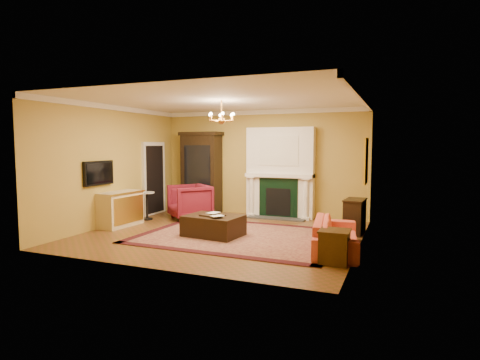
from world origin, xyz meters
The scene contains 26 objects.
floor centered at (0.00, 0.00, -0.01)m, with size 6.00×5.50×0.02m, color brown.
ceiling centered at (0.00, 0.00, 3.01)m, with size 6.00×5.50×0.02m, color silver.
wall_back centered at (0.00, 2.76, 1.50)m, with size 6.00×0.02×3.00m, color #B1933F.
wall_front centered at (0.00, -2.76, 1.50)m, with size 6.00×0.02×3.00m, color #B1933F.
wall_left centered at (-3.01, 0.00, 1.50)m, with size 0.02×5.50×3.00m, color #B1933F.
wall_right centered at (3.01, 0.00, 1.50)m, with size 0.02×5.50×3.00m, color #B1933F.
fireplace centered at (0.60, 2.57, 1.19)m, with size 1.90×0.70×2.50m.
crown_molding centered at (0.00, 0.96, 2.94)m, with size 6.00×5.50×0.12m.
doorway centered at (-2.95, 1.70, 1.05)m, with size 0.08×1.05×2.10m.
tv_panel centered at (-2.95, -0.60, 1.35)m, with size 0.09×0.95×0.58m.
gilt_mirror centered at (2.97, 1.40, 1.65)m, with size 0.06×0.76×1.05m.
chandelier centered at (0.00, 0.00, 2.61)m, with size 0.63×0.55×0.53m.
oriental_rug centered at (0.46, -0.08, 0.01)m, with size 4.30×3.22×0.02m, color #450E1B.
china_cabinet centered at (-1.81, 2.49, 1.15)m, with size 1.15×0.52×2.30m, color black.
wingback_armchair centered at (-1.60, 1.39, 0.52)m, with size 1.00×0.94×1.03m, color maroon.
pedestal_table centered at (-2.61, 0.83, 0.44)m, with size 0.42×0.42×0.76m.
commode centered at (-2.73, -0.13, 0.43)m, with size 0.55×1.16×0.86m, color beige.
coral_sofa centered at (2.61, -0.47, 0.40)m, with size 2.05×0.60×0.80m, color #DB5645.
end_table centered at (2.72, -1.33, 0.28)m, with size 0.47×0.47×0.55m, color #35200E.
console_table centered at (2.78, 1.17, 0.38)m, with size 0.39×0.69×0.77m, color black.
leather_ottoman centered at (-0.08, -0.27, 0.24)m, with size 1.21×0.88×0.45m, color black.
ottoman_tray centered at (-0.07, -0.33, 0.48)m, with size 0.47×0.37×0.03m, color black.
book_a centered at (-0.21, -0.21, 0.64)m, with size 0.21×0.03×0.29m, color gray.
book_b centered at (0.06, -0.46, 0.63)m, with size 0.19×0.02×0.26m, color gray.
topiary_left centered at (-0.15, 2.53, 1.47)m, with size 0.16×0.16×0.43m.
topiary_right centered at (1.25, 2.53, 1.49)m, with size 0.18×0.18×0.48m.
Camera 1 is at (3.75, -8.14, 2.02)m, focal length 30.00 mm.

